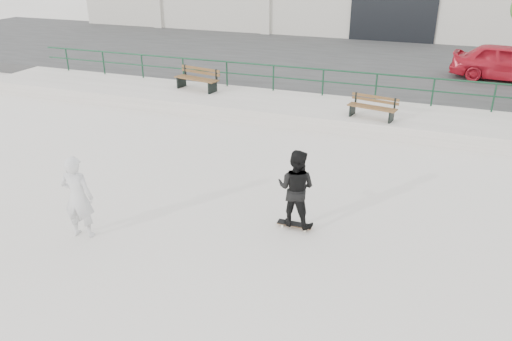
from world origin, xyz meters
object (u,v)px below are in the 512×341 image
at_px(bench_left, 198,79).
at_px(standing_skater, 296,188).
at_px(red_car, 508,63).
at_px(seated_skater, 78,197).
at_px(bench_right, 373,107).
at_px(skateboard, 295,224).

relative_size(bench_left, standing_skater, 1.12).
distance_m(red_car, seated_skater, 18.60).
xyz_separation_m(bench_left, bench_right, (7.09, -1.23, -0.06)).
bearing_deg(red_car, skateboard, 166.31).
distance_m(bench_right, seated_skater, 10.09).
bearing_deg(bench_right, seated_skater, -106.96).
distance_m(red_car, skateboard, 15.09).
bearing_deg(bench_right, bench_left, -178.23).
bearing_deg(seated_skater, red_car, -130.47).
relative_size(bench_right, red_car, 0.37).
height_order(red_car, standing_skater, red_car).
height_order(bench_left, red_car, red_car).
bearing_deg(seated_skater, bench_right, -128.80).
relative_size(red_car, seated_skater, 2.41).
bearing_deg(bench_left, standing_skater, -39.55).
bearing_deg(bench_left, red_car, 39.22).
xyz_separation_m(bench_right, seated_skater, (-4.82, -8.86, 0.06)).
bearing_deg(standing_skater, bench_left, -46.35).
relative_size(bench_right, seated_skater, 0.90).
xyz_separation_m(red_car, skateboard, (-5.15, -14.13, -1.19)).
bearing_deg(seated_skater, standing_skater, -165.55).
xyz_separation_m(standing_skater, seated_skater, (-4.21, -1.94, -0.05)).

